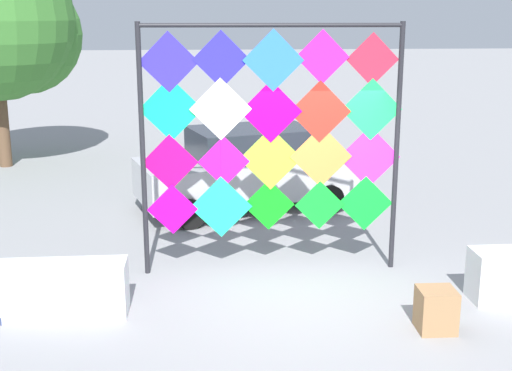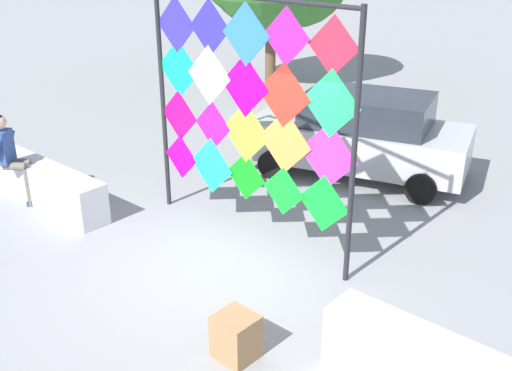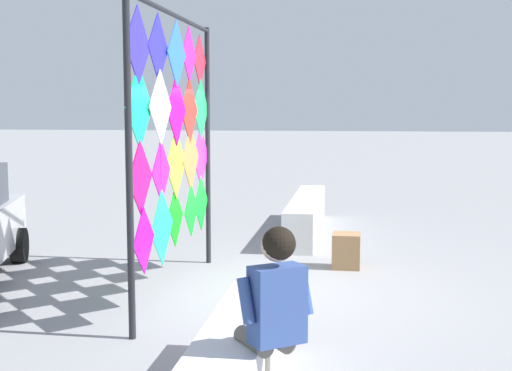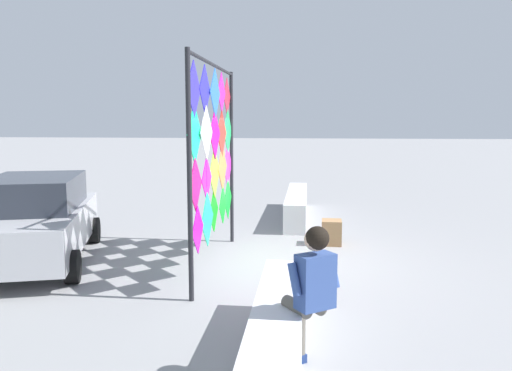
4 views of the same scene
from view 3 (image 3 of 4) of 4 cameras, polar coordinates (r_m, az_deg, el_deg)
ground at (r=8.77m, az=0.58°, el=-8.58°), size 120.00×120.00×0.00m
plaza_ledge_right at (r=12.69m, az=4.12°, el=-2.43°), size 3.97×0.49×0.65m
kite_display_rack at (r=8.42m, az=-6.56°, el=4.48°), size 3.52×0.11×3.40m
seated_vendor at (r=4.78m, az=1.15°, el=-10.46°), size 0.72×0.67×1.50m
cardboard_box_large at (r=10.01m, az=7.40°, el=-5.30°), size 0.42×0.40×0.49m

